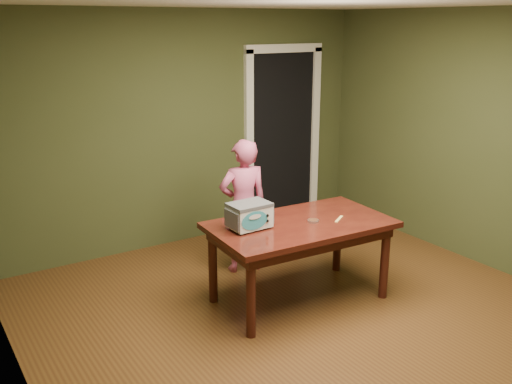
% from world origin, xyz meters
% --- Properties ---
extents(floor, '(5.00, 5.00, 0.00)m').
position_xyz_m(floor, '(0.00, 0.00, 0.00)').
color(floor, brown).
rests_on(floor, ground).
extents(room_shell, '(4.52, 5.02, 2.61)m').
position_xyz_m(room_shell, '(0.00, 0.00, 1.71)').
color(room_shell, '#3D4424').
rests_on(room_shell, ground).
extents(doorway, '(1.10, 0.66, 2.25)m').
position_xyz_m(doorway, '(1.30, 2.78, 1.06)').
color(doorway, black).
rests_on(doorway, ground).
extents(dining_table, '(1.65, 0.99, 0.75)m').
position_xyz_m(dining_table, '(0.14, 0.56, 0.65)').
color(dining_table, '#330F0B').
rests_on(dining_table, floor).
extents(toy_oven, '(0.37, 0.26, 0.23)m').
position_xyz_m(toy_oven, '(-0.32, 0.68, 0.87)').
color(toy_oven, '#4C4F54').
rests_on(toy_oven, dining_table).
extents(baking_pan, '(0.10, 0.10, 0.02)m').
position_xyz_m(baking_pan, '(0.23, 0.51, 0.76)').
color(baking_pan, silver).
rests_on(baking_pan, dining_table).
extents(spatula, '(0.17, 0.12, 0.01)m').
position_xyz_m(spatula, '(0.47, 0.44, 0.75)').
color(spatula, '#F5CA6A').
rests_on(spatula, dining_table).
extents(child, '(0.56, 0.42, 1.36)m').
position_xyz_m(child, '(0.06, 1.40, 0.68)').
color(child, '#CA537F').
rests_on(child, floor).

